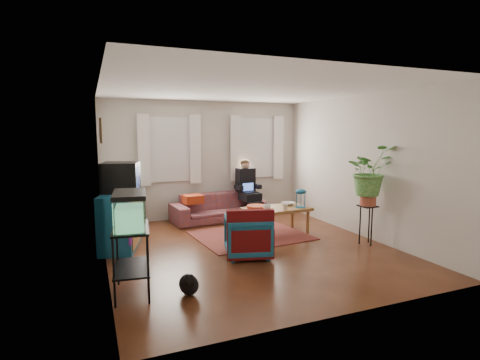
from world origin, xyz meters
name	(u,v)px	position (x,y,z in m)	size (l,w,h in m)	color
floor	(249,248)	(0.00, 0.00, 0.00)	(4.50, 5.00, 0.01)	#4F2B14
ceiling	(249,89)	(0.00, 0.00, 2.60)	(4.50, 5.00, 0.01)	white
wall_back	(205,160)	(0.00, 2.50, 1.30)	(4.50, 0.01, 2.60)	silver
wall_front	(347,194)	(0.00, -2.50, 1.30)	(4.50, 0.01, 2.60)	silver
wall_left	(103,177)	(-2.25, 0.00, 1.30)	(0.01, 5.00, 2.60)	silver
wall_right	(360,166)	(2.25, 0.00, 1.30)	(0.01, 5.00, 2.60)	silver
window_left	(169,150)	(-0.80, 2.48, 1.55)	(1.08, 0.04, 1.38)	white
window_right	(256,148)	(1.25, 2.48, 1.55)	(1.08, 0.04, 1.38)	white
curtains_left	(170,150)	(-0.80, 2.40, 1.55)	(1.36, 0.06, 1.50)	white
curtains_right	(258,148)	(1.25, 2.40, 1.55)	(1.36, 0.06, 1.50)	white
picture_frame	(101,131)	(-2.21, 0.85, 1.95)	(0.04, 0.32, 0.40)	#3D2616
area_rug	(250,235)	(0.32, 0.67, 0.01)	(2.00, 1.60, 0.01)	brown
sofa	(218,203)	(0.15, 2.05, 0.39)	(2.02, 0.79, 0.79)	brown
seated_person	(248,191)	(0.88, 2.11, 0.60)	(0.50, 0.62, 1.20)	black
side_table	(134,214)	(-1.65, 1.91, 0.32)	(0.44, 0.44, 0.65)	#3C2316
table_lamp	(133,184)	(-1.65, 1.91, 0.93)	(0.33, 0.33, 0.59)	white
dresser	(120,221)	(-1.99, 0.79, 0.47)	(0.52, 1.04, 0.93)	#127071
crt_tv	(121,177)	(-1.94, 0.89, 1.18)	(0.57, 0.52, 0.50)	black
aquarium_stand	(132,261)	(-2.00, -1.12, 0.41)	(0.41, 0.73, 0.82)	black
aquarium	(130,209)	(-2.00, -1.12, 1.03)	(0.37, 0.67, 0.43)	#7FD899
black_cat	(189,282)	(-1.38, -1.39, 0.15)	(0.23, 0.35, 0.30)	black
armchair	(248,234)	(-0.18, -0.36, 0.35)	(0.68, 0.64, 0.70)	#116569
serape_throw	(250,229)	(-0.24, -0.62, 0.50)	(0.71, 0.16, 0.58)	#9E0A0A
coffee_table	(277,221)	(0.82, 0.59, 0.26)	(1.23, 0.67, 0.51)	brown
cup_a	(267,207)	(0.55, 0.45, 0.56)	(0.14, 0.14, 0.11)	white
cup_b	(285,207)	(0.90, 0.39, 0.56)	(0.11, 0.11, 0.11)	beige
bowl	(288,204)	(1.15, 0.73, 0.54)	(0.24, 0.24, 0.06)	white
snack_tray	(257,207)	(0.47, 0.73, 0.53)	(0.38, 0.38, 0.04)	#B21414
birdcage	(301,198)	(1.26, 0.46, 0.69)	(0.20, 0.20, 0.36)	#115B6B
plant_stand	(367,225)	(1.97, -0.57, 0.34)	(0.29, 0.29, 0.68)	black
potted_plant	(369,178)	(1.97, -0.57, 1.15)	(0.78, 0.67, 0.86)	#599947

